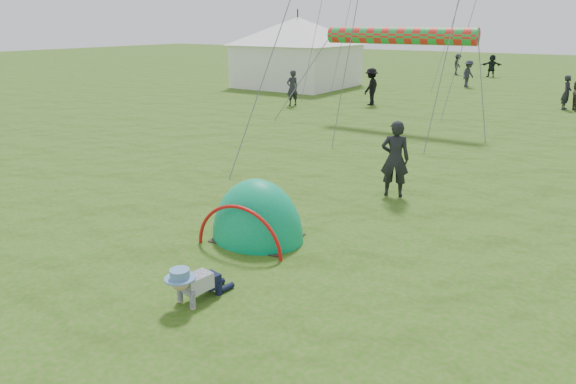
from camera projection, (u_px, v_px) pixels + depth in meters
The scene contains 15 objects.
ground at pixel (204, 296), 7.67m from camera, with size 140.00×140.00×0.00m, color #225A0A.
crawling_toddler at pixel (194, 283), 7.44m from camera, with size 0.56×0.80×0.62m, color black, non-canonical shape.
popup_tent at pixel (258, 238), 9.73m from camera, with size 1.80×1.48×2.32m, color #058642.
standing_adult at pixel (395, 159), 11.86m from camera, with size 0.65×0.43×1.79m, color black.
event_marquee at pixel (297, 50), 32.13m from camera, with size 6.57×6.57×4.52m, color white, non-canonical shape.
crowd_person_2 at pixel (326, 59), 44.19m from camera, with size 1.02×0.43×1.75m, color #1E2B38.
crowd_person_3 at pixel (371, 87), 25.16m from camera, with size 1.16×0.66×1.79m, color black.
crowd_person_4 at pixel (282, 59), 44.62m from camera, with size 0.82×0.54×1.69m, color black.
crowd_person_6 at pixel (292, 88), 25.02m from camera, with size 0.62×0.41×1.70m, color #23242E.
crowd_person_9 at pixel (468, 74), 32.14m from camera, with size 1.07×0.62×1.66m, color #2A2935.
crowd_person_11 at pixel (492, 66), 38.24m from camera, with size 1.52×0.48×1.63m, color black.
crowd_person_12 at pixel (567, 93), 23.86m from camera, with size 0.58×0.38×1.58m, color black.
crowd_person_14 at pixel (278, 68), 35.23m from camera, with size 1.05×0.44×1.79m, color black.
crowd_person_15 at pixel (457, 64), 39.83m from camera, with size 1.03×0.59×1.59m, color black.
rainbow_tube_kite at pixel (399, 36), 19.62m from camera, with size 0.64×0.64×5.90m, color red.
Camera 1 is at (4.78, -4.98, 3.89)m, focal length 32.00 mm.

